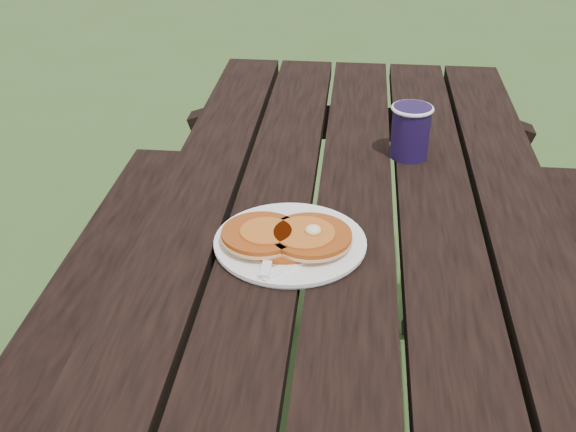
# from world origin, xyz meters

# --- Properties ---
(picnic_table) EXTENTS (1.36, 1.80, 0.75)m
(picnic_table) POSITION_xyz_m (0.00, 0.00, 0.37)
(picnic_table) COLOR black
(picnic_table) RESTS_ON ground
(plate) EXTENTS (0.28, 0.28, 0.01)m
(plate) POSITION_xyz_m (-0.10, -0.07, 0.76)
(plate) COLOR white
(plate) RESTS_ON picnic_table
(pancake_stack) EXTENTS (0.22, 0.14, 0.04)m
(pancake_stack) POSITION_xyz_m (-0.11, -0.08, 0.77)
(pancake_stack) COLOR #AB4813
(pancake_stack) RESTS_ON plate
(knife) EXTENTS (0.14, 0.14, 0.00)m
(knife) POSITION_xyz_m (-0.07, -0.12, 0.76)
(knife) COLOR white
(knife) RESTS_ON plate
(fork) EXTENTS (0.04, 0.16, 0.01)m
(fork) POSITION_xyz_m (-0.13, -0.13, 0.77)
(fork) COLOR white
(fork) RESTS_ON plate
(coffee_cup) EXTENTS (0.09, 0.09, 0.11)m
(coffee_cup) POSITION_xyz_m (0.11, 0.30, 0.81)
(coffee_cup) COLOR #190D33
(coffee_cup) RESTS_ON picnic_table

